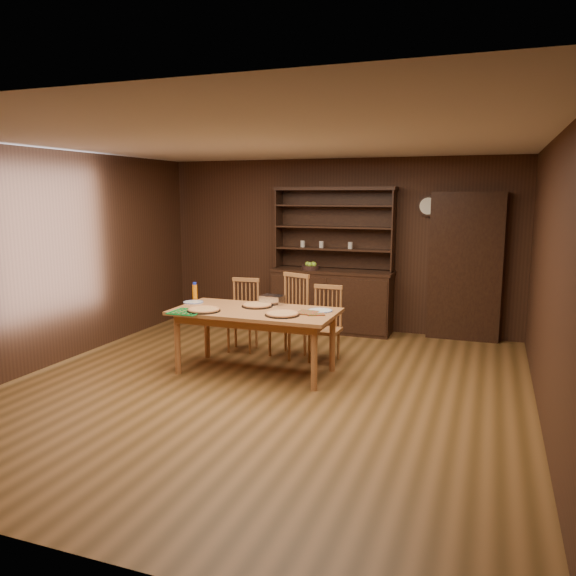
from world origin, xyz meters
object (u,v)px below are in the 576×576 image
at_px(juice_bottle, 195,292).
at_px(chair_right, 326,321).
at_px(china_hutch, 332,292).
at_px(chair_left, 244,312).
at_px(chair_center, 291,312).
at_px(dining_table, 255,317).

bearing_deg(juice_bottle, chair_right, 17.24).
relative_size(china_hutch, chair_left, 2.27).
xyz_separation_m(chair_left, juice_bottle, (-0.41, -0.58, 0.35)).
xyz_separation_m(chair_center, juice_bottle, (-1.09, -0.56, 0.29)).
relative_size(dining_table, juice_bottle, 8.30).
bearing_deg(china_hutch, juice_bottle, -121.84).
relative_size(chair_left, chair_center, 0.91).
bearing_deg(china_hutch, dining_table, -97.12).
distance_m(chair_left, juice_bottle, 0.79).
bearing_deg(chair_right, dining_table, -127.96).
relative_size(china_hutch, chair_center, 2.05).
height_order(china_hutch, chair_right, china_hutch).
relative_size(china_hutch, chair_right, 2.30).
bearing_deg(chair_left, chair_center, -7.68).
distance_m(china_hutch, dining_table, 2.30).
height_order(china_hutch, dining_table, china_hutch).
relative_size(dining_table, chair_right, 1.99).
xyz_separation_m(dining_table, chair_center, (0.14, 0.85, -0.11)).
xyz_separation_m(china_hutch, dining_table, (-0.29, -2.28, 0.07)).
bearing_deg(chair_right, chair_left, 176.24).
xyz_separation_m(chair_right, juice_bottle, (-1.58, -0.49, 0.36)).
distance_m(chair_right, juice_bottle, 1.69).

